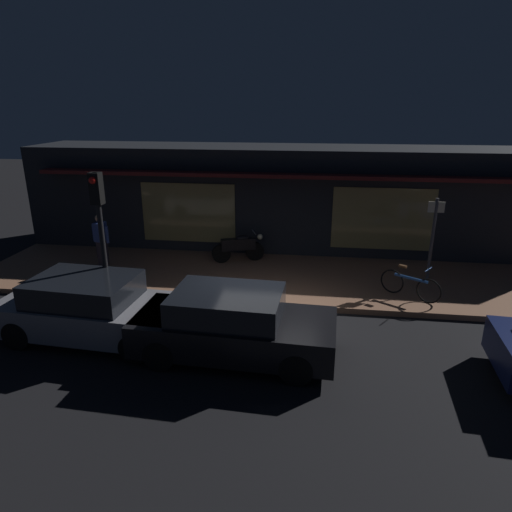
{
  "coord_description": "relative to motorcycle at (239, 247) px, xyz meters",
  "views": [
    {
      "loc": [
        1.07,
        -9.45,
        5.03
      ],
      "look_at": [
        -0.54,
        2.4,
        0.95
      ],
      "focal_mm": 31.63,
      "sensor_mm": 36.0,
      "label": 1
    }
  ],
  "objects": [
    {
      "name": "traffic_light_pole",
      "position": [
        -2.39,
        -4.36,
        1.83
      ],
      "size": [
        0.24,
        0.33,
        3.6
      ],
      "color": "black",
      "rests_on": "ground_plane"
    },
    {
      "name": "ground_plane",
      "position": [
        1.33,
        -4.14,
        -0.65
      ],
      "size": [
        60.0,
        60.0,
        0.0
      ],
      "primitive_type": "plane",
      "color": "black"
    },
    {
      "name": "motorcycle",
      "position": [
        0.0,
        0.0,
        0.0
      ],
      "size": [
        1.64,
        0.79,
        0.97
      ],
      "color": "black",
      "rests_on": "sidewalk_slab"
    },
    {
      "name": "storefront_building",
      "position": [
        1.33,
        2.25,
        1.16
      ],
      "size": [
        18.0,
        3.3,
        3.6
      ],
      "color": "black",
      "rests_on": "ground_plane"
    },
    {
      "name": "parked_car_near",
      "position": [
        -2.47,
        -5.09,
        0.06
      ],
      "size": [
        4.21,
        2.02,
        1.42
      ],
      "color": "black",
      "rests_on": "ground_plane"
    },
    {
      "name": "sidewalk_slab",
      "position": [
        1.33,
        -1.14,
        -0.57
      ],
      "size": [
        18.0,
        4.0,
        0.15
      ],
      "primitive_type": "cube",
      "color": "#8C6047",
      "rests_on": "ground_plane"
    },
    {
      "name": "person_photographer",
      "position": [
        -4.13,
        -1.07,
        0.38
      ],
      "size": [
        0.61,
        0.43,
        1.67
      ],
      "color": "#28232D",
      "rests_on": "sidewalk_slab"
    },
    {
      "name": "sign_post",
      "position": [
        5.69,
        -0.85,
        0.86
      ],
      "size": [
        0.44,
        0.09,
        2.4
      ],
      "color": "#47474C",
      "rests_on": "sidewalk_slab"
    },
    {
      "name": "parked_car_far",
      "position": [
        0.8,
        -5.44,
        0.06
      ],
      "size": [
        4.18,
        1.95,
        1.42
      ],
      "color": "black",
      "rests_on": "ground_plane"
    },
    {
      "name": "bicycle_parked",
      "position": [
        4.92,
        -2.24,
        -0.14
      ],
      "size": [
        1.4,
        0.96,
        0.91
      ],
      "color": "black",
      "rests_on": "sidewalk_slab"
    }
  ]
}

